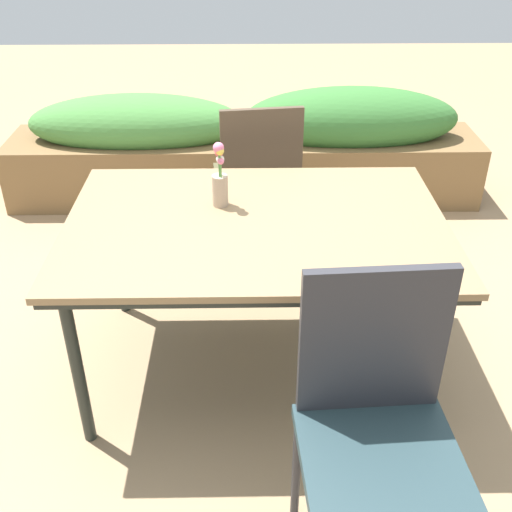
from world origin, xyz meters
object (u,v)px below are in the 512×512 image
Objects in this scene: chair_far_side at (258,174)px; dining_table at (256,232)px; flower_vase at (220,180)px; planter_box at (246,148)px; chair_near_right at (378,421)px.

dining_table is at bearing -98.85° from chair_far_side.
dining_table is 1.61× the size of chair_far_side.
chair_far_side is 3.39× the size of flower_vase.
chair_far_side reaches higher than planter_box.
planter_box reaches higher than dining_table.
chair_near_right is 2.59m from planter_box.
chair_far_side is 0.84m from planter_box.
chair_far_side reaches higher than dining_table.
dining_table is at bearing -88.88° from planter_box.
chair_far_side is at bearing -83.61° from chair_near_right.
chair_near_right reaches higher than chair_far_side.
chair_near_right is (0.30, -1.74, 0.03)m from chair_far_side.
chair_near_right reaches higher than dining_table.
dining_table is 0.93m from chair_near_right.
flower_vase reaches higher than chair_far_side.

